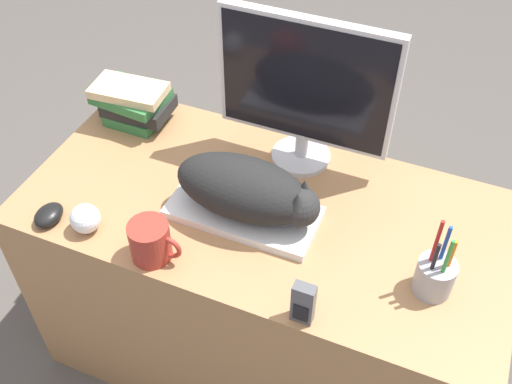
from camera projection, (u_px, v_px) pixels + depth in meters
name	position (u px, v px, depth m)	size (l,w,h in m)	color
desk	(264.00, 288.00, 1.83)	(1.30, 0.64, 0.71)	#9E7047
keyboard	(243.00, 212.00, 1.55)	(0.39, 0.18, 0.02)	silver
cat	(249.00, 190.00, 1.49)	(0.38, 0.18, 0.15)	black
monitor	(305.00, 88.00, 1.55)	(0.48, 0.17, 0.44)	#B7B7BC
computer_mouse	(49.00, 215.00, 1.54)	(0.07, 0.09, 0.04)	black
coffee_mug	(151.00, 241.00, 1.43)	(0.13, 0.10, 0.10)	#9E2D23
pen_cup	(435.00, 276.00, 1.36)	(0.09, 0.09, 0.22)	#939399
baseball	(85.00, 219.00, 1.50)	(0.08, 0.08, 0.08)	silver
phone	(303.00, 303.00, 1.30)	(0.05, 0.03, 0.12)	#4C4C51
book_stack	(134.00, 102.00, 1.80)	(0.23, 0.17, 0.13)	#2D6B38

